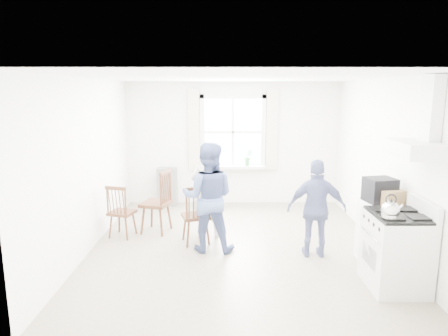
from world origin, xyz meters
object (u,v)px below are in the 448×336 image
Objects in this scene: gas_stove at (396,250)px; stereo_stack at (380,190)px; low_cabinet at (380,233)px; windsor_chair_a at (197,209)px; windsor_chair_c at (162,194)px; person_right at (317,209)px; person_mid at (208,197)px; windsor_chair_b at (119,206)px; person_left at (208,192)px.

gas_stove is 2.60× the size of stereo_stack.
windsor_chair_a reaches higher than low_cabinet.
windsor_chair_c is 2.61m from person_right.
windsor_chair_b is at bearing -13.00° from person_mid.
windsor_chair_a is at bearing 151.08° from gas_stove.
windsor_chair_a is at bearing 164.95° from low_cabinet.
windsor_chair_b is at bearing -157.23° from windsor_chair_c.
stereo_stack is at bearing 164.48° from low_cabinet.
gas_stove is at bearing -28.92° from windsor_chair_a.
gas_stove is 0.77× the size of person_right.
windsor_chair_a is 0.67× the size of person_right.
windsor_chair_b is (-3.84, 1.70, 0.07)m from gas_stove.
windsor_chair_a is at bearing -12.81° from windsor_chair_b.
person_left is (0.15, 0.39, 0.17)m from windsor_chair_a.
stereo_stack is (0.03, 0.71, 0.58)m from gas_stove.
person_left is at bearing -22.49° from person_right.
windsor_chair_b is 1.48m from person_left.
person_mid is at bearing -43.63° from windsor_chair_c.
stereo_stack is at bearing -14.30° from windsor_chair_b.
person_mid is at bearing 99.70° from person_left.
windsor_chair_c is 0.82m from person_left.
gas_stove is at bearing -32.00° from windsor_chair_c.
gas_stove is 0.73× the size of person_left.
gas_stove is 1.01× the size of windsor_chair_c.
person_left is at bearing -81.50° from person_mid.
stereo_stack is at bearing 166.95° from person_right.
low_cabinet is (0.07, 0.70, -0.03)m from gas_stove.
stereo_stack is 0.44× the size of windsor_chair_a.
windsor_chair_b is 1.60m from person_mid.
stereo_stack is at bearing 173.90° from person_mid.
windsor_chair_b is 0.59× the size of person_left.
person_mid is at bearing -18.48° from windsor_chair_b.
person_left is 1.06× the size of person_right.
windsor_chair_a is at bearing -9.35° from person_right.
person_mid is 1.61m from person_right.
low_cabinet is at bearing -15.05° from windsor_chair_a.
windsor_chair_b is at bearing 156.15° from gas_stove.
person_mid is at bearing -47.42° from windsor_chair_a.
person_right reaches higher than windsor_chair_b.
windsor_chair_c is at bearing -18.39° from person_right.
windsor_chair_a reaches higher than windsor_chair_b.
windsor_chair_c is at bearing 148.00° from gas_stove.
person_mid is (-2.35, 1.20, 0.35)m from gas_stove.
person_mid is at bearing 168.41° from stereo_stack.
low_cabinet is at bearing 173.83° from person_mid.
windsor_chair_c is 0.72× the size of person_left.
person_right is (-0.80, 0.25, -0.34)m from stereo_stack.
person_left is at bearing 143.10° from gas_stove.
person_mid is (-2.38, 0.49, -0.24)m from stereo_stack.
stereo_stack is 0.26× the size of person_mid.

